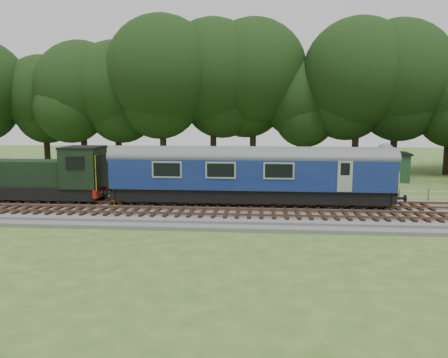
{
  "coord_description": "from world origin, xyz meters",
  "views": [
    {
      "loc": [
        6.22,
        -26.82,
        6.15
      ],
      "look_at": [
        3.81,
        1.4,
        2.0
      ],
      "focal_mm": 35.0,
      "sensor_mm": 36.0,
      "label": 1
    }
  ],
  "objects": [
    {
      "name": "dmu_railcar",
      "position": [
        5.53,
        1.4,
        2.61
      ],
      "size": [
        18.05,
        2.86,
        3.88
      ],
      "color": "black",
      "rests_on": "ground"
    },
    {
      "name": "track_south",
      "position": [
        0.0,
        -1.6,
        0.42
      ],
      "size": [
        67.2,
        2.4,
        0.21
      ],
      "color": "black",
      "rests_on": "ballast"
    },
    {
      "name": "shed",
      "position": [
        18.38,
        15.27,
        1.36
      ],
      "size": [
        3.58,
        3.58,
        2.68
      ],
      "rotation": [
        0.0,
        0.0,
        -0.1
      ],
      "color": "#19371F",
      "rests_on": "ground"
    },
    {
      "name": "tree_line",
      "position": [
        0.0,
        22.0,
        0.0
      ],
      "size": [
        70.0,
        8.0,
        18.0
      ],
      "primitive_type": null,
      "color": "black",
      "rests_on": "ground"
    },
    {
      "name": "shunter_loco",
      "position": [
        -8.4,
        1.4,
        1.97
      ],
      "size": [
        8.91,
        2.6,
        3.38
      ],
      "color": "black",
      "rests_on": "ground"
    },
    {
      "name": "worker",
      "position": [
        -3.15,
        0.41,
        1.18
      ],
      "size": [
        0.72,
        0.65,
        1.65
      ],
      "primitive_type": "imported",
      "rotation": [
        0.0,
        0.0,
        0.54
      ],
      "color": "orange",
      "rests_on": "ballast"
    },
    {
      "name": "ballast",
      "position": [
        0.0,
        0.0,
        0.17
      ],
      "size": [
        70.0,
        7.0,
        0.35
      ],
      "primitive_type": "cube",
      "color": "#4C4C4F",
      "rests_on": "ground"
    },
    {
      "name": "fence",
      "position": [
        0.0,
        4.5,
        0.0
      ],
      "size": [
        64.0,
        0.12,
        1.0
      ],
      "primitive_type": null,
      "color": "#6B6054",
      "rests_on": "ground"
    },
    {
      "name": "ground",
      "position": [
        0.0,
        0.0,
        0.0
      ],
      "size": [
        120.0,
        120.0,
        0.0
      ],
      "primitive_type": "plane",
      "color": "#385921",
      "rests_on": "ground"
    },
    {
      "name": "track_north",
      "position": [
        0.0,
        1.4,
        0.42
      ],
      "size": [
        67.2,
        2.4,
        0.21
      ],
      "color": "black",
      "rests_on": "ballast"
    }
  ]
}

